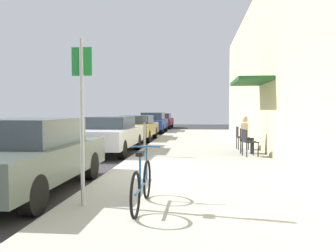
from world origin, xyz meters
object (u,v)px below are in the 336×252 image
object	(u,v)px
parked_car_3	(153,122)
cafe_chair_0	(248,141)
parked_car_4	(162,120)
bicycle_0	(142,184)
street_sign	(82,109)
cafe_chair_2	(240,136)
parked_car_1	(110,134)
parking_meter	(145,133)
seated_patron_1	(246,133)
cafe_chair_1	(245,139)
parked_car_0	(29,155)
parked_car_2	(137,127)

from	to	relation	value
parked_car_3	cafe_chair_0	xyz separation A→B (m)	(4.89, -13.03, -0.11)
parked_car_4	bicycle_0	bearing A→B (deg)	-84.38
street_sign	cafe_chair_2	size ratio (longest dim) A/B	2.99
parked_car_1	parking_meter	xyz separation A→B (m)	(1.55, -1.42, 0.17)
seated_patron_1	parked_car_1	bearing A→B (deg)	175.31
cafe_chair_1	parked_car_1	bearing A→B (deg)	175.43
bicycle_0	cafe_chair_2	distance (m)	8.34
parked_car_0	parking_meter	world-z (taller)	parked_car_0
parking_meter	seated_patron_1	distance (m)	3.55
parking_meter	bicycle_0	size ratio (longest dim) A/B	0.77
parking_meter	cafe_chair_0	bearing A→B (deg)	4.04
parked_car_2	seated_patron_1	size ratio (longest dim) A/B	3.41
parking_meter	cafe_chair_0	world-z (taller)	parking_meter
parked_car_1	cafe_chair_1	xyz separation A→B (m)	(4.89, -0.39, -0.10)
parked_car_2	cafe_chair_0	distance (m)	8.31
parked_car_0	street_sign	world-z (taller)	street_sign
parked_car_1	parked_car_3	xyz separation A→B (m)	(0.00, 11.85, 0.02)
street_sign	bicycle_0	distance (m)	1.50
parked_car_0	cafe_chair_2	bearing A→B (deg)	54.07
bicycle_0	seated_patron_1	size ratio (longest dim) A/B	1.33
bicycle_0	parked_car_0	bearing A→B (deg)	153.38
parked_car_3	street_sign	bearing A→B (deg)	-85.49
street_sign	cafe_chair_1	distance (m)	7.63
seated_patron_1	cafe_chair_0	bearing A→B (deg)	-94.31
parked_car_4	parking_meter	distance (m)	19.13
parked_car_1	parked_car_3	world-z (taller)	parked_car_3
parking_meter	street_sign	distance (m)	5.78
parking_meter	street_sign	xyz separation A→B (m)	(-0.05, -5.73, 0.75)
bicycle_0	cafe_chair_1	size ratio (longest dim) A/B	1.97
parking_meter	seated_patron_1	size ratio (longest dim) A/B	1.02
parked_car_3	parking_meter	bearing A→B (deg)	-83.34
parked_car_2	parked_car_1	bearing A→B (deg)	-90.00
parked_car_1	cafe_chair_2	world-z (taller)	parked_car_1
cafe_chair_1	cafe_chair_2	xyz separation A→B (m)	(-0.00, 1.16, 0.00)
parking_meter	cafe_chair_2	world-z (taller)	parking_meter
parked_car_0	parked_car_3	bearing A→B (deg)	90.00
parked_car_2	parked_car_4	xyz separation A→B (m)	(-0.00, 12.11, -0.00)
parked_car_1	parked_car_4	size ratio (longest dim) A/B	1.00
parking_meter	street_sign	size ratio (longest dim) A/B	0.51
parked_car_3	parked_car_1	bearing A→B (deg)	-90.00
parked_car_2	cafe_chair_2	distance (m)	6.82
parked_car_3	parked_car_4	size ratio (longest dim) A/B	1.00
parked_car_4	street_sign	xyz separation A→B (m)	(1.50, -24.80, 0.94)
bicycle_0	cafe_chair_1	bearing A→B (deg)	70.24
parking_meter	parked_car_3	bearing A→B (deg)	96.66
parked_car_1	parking_meter	size ratio (longest dim) A/B	3.33
bicycle_0	cafe_chair_2	world-z (taller)	bicycle_0
parking_meter	cafe_chair_0	distance (m)	3.36
bicycle_0	parked_car_2	bearing A→B (deg)	100.87
bicycle_0	cafe_chair_2	xyz separation A→B (m)	(2.44, 7.97, 0.14)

